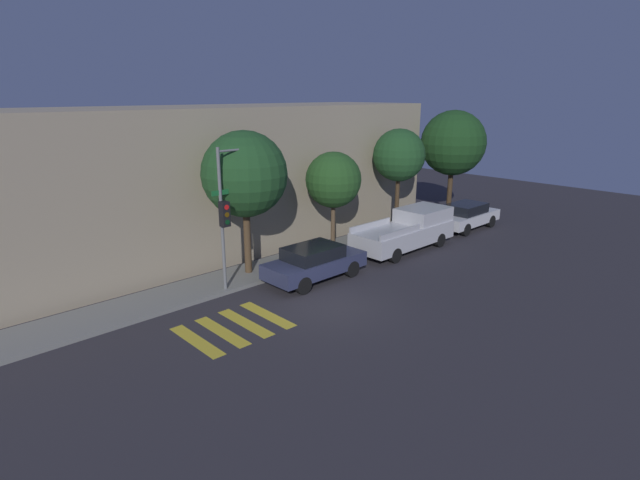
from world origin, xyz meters
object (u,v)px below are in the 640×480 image
Objects in this scene: pickup_truck at (408,230)px; tree_far_end at (399,155)px; sedan_near_corner at (315,262)px; sedan_middle at (466,215)px; traffic_light_pole at (234,199)px; tree_behind_truck at (453,143)px; tree_midblock at (333,180)px; tree_near_corner at (245,174)px.

tree_far_end reaches higher than pickup_truck.
sedan_middle is (11.32, -0.00, -0.00)m from sedan_near_corner.
tree_far_end reaches higher than traffic_light_pole.
sedan_near_corner is 0.68× the size of tree_behind_truck.
tree_far_end is at bearing 15.62° from sedan_near_corner.
sedan_near_corner is at bearing 180.00° from sedan_middle.
tree_midblock is at bearing 34.47° from sedan_near_corner.
tree_near_corner is 14.67m from tree_behind_truck.
tree_behind_truck is (5.04, -0.00, 0.29)m from tree_far_end.
tree_far_end is (10.83, 0.98, 0.57)m from traffic_light_pole.
tree_midblock is at bearing 164.39° from sedan_middle.
tree_behind_truck reaches higher than tree_near_corner.
traffic_light_pole is at bearing 171.83° from pickup_truck.
tree_far_end is (-3.27, 2.25, 3.33)m from sedan_middle.
tree_near_corner is (-12.91, 2.25, 3.40)m from sedan_middle.
tree_near_corner is (-7.66, 2.25, 3.23)m from pickup_truck.
traffic_light_pole is at bearing -170.86° from tree_midblock.
sedan_middle is at bearing -15.61° from tree_midblock.
pickup_truck is 8.14m from tree_behind_truck.
traffic_light_pole is 4.12m from sedan_near_corner.
tree_near_corner reaches higher than pickup_truck.
traffic_light_pole is at bearing -174.85° from tree_far_end.
tree_near_corner is 1.25× the size of tree_midblock.
tree_behind_truck is at bearing 9.75° from sedan_near_corner.
tree_midblock is 0.85× the size of tree_far_end.
tree_behind_truck reaches higher than sedan_middle.
sedan_near_corner is 0.73× the size of tree_near_corner.
tree_midblock reaches higher than sedan_middle.
sedan_near_corner is (2.79, -1.27, -2.76)m from traffic_light_pole.
tree_near_corner is (-1.59, 2.25, 3.39)m from sedan_near_corner.
tree_near_corner reaches higher than traffic_light_pole.
sedan_near_corner is 0.78× the size of tree_far_end.
traffic_light_pole is 6.15m from tree_midblock.
tree_far_end is (4.77, 0.00, 0.72)m from tree_midblock.
tree_behind_truck is at bearing 0.00° from tree_near_corner.
sedan_near_corner is 11.32m from sedan_middle.
pickup_truck is 4.35m from tree_far_end.
tree_far_end is at bearing 5.15° from traffic_light_pole.
pickup_truck is 4.34m from tree_midblock.
sedan_near_corner is 13.76m from tree_behind_truck.
tree_behind_truck is at bearing 51.84° from sedan_middle.
tree_midblock is 9.86m from tree_behind_truck.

